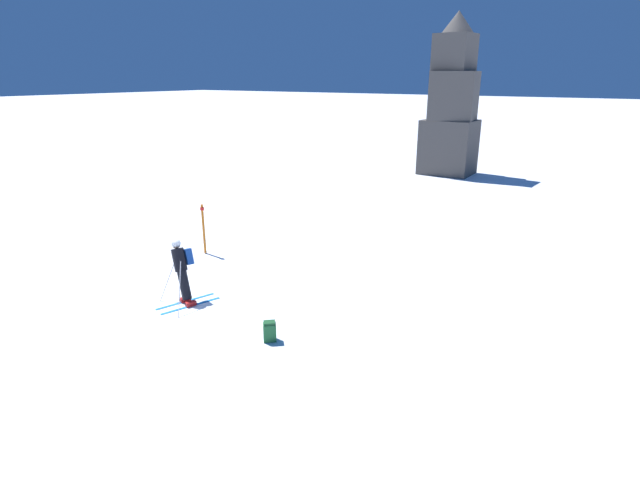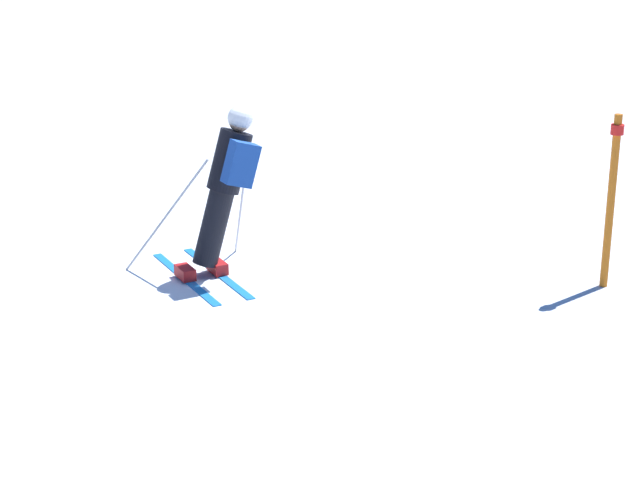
% 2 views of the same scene
% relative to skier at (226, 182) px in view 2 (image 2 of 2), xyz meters
% --- Properties ---
extents(ground_plane, '(300.00, 300.00, 0.00)m').
position_rel_skier_xyz_m(ground_plane, '(-0.55, -0.12, -0.98)').
color(ground_plane, white).
extents(skier, '(1.29, 1.75, 1.79)m').
position_rel_skier_xyz_m(skier, '(0.00, 0.00, 0.00)').
color(skier, '#1E7AC6').
rests_on(skier, ground).
extents(trail_marker, '(0.13, 0.13, 1.77)m').
position_rel_skier_xyz_m(trail_marker, '(-2.30, 3.11, -0.00)').
color(trail_marker, orange).
rests_on(trail_marker, ground).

